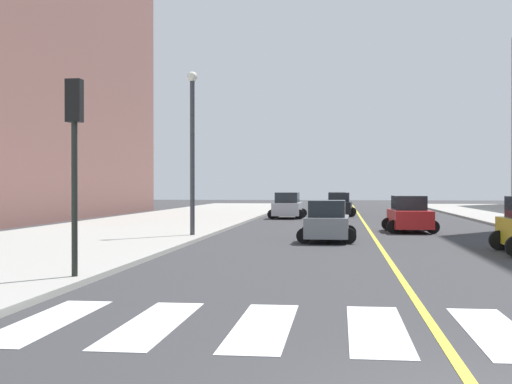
{
  "coord_description": "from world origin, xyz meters",
  "views": [
    {
      "loc": [
        -1.47,
        -7.12,
        2.24
      ],
      "look_at": [
        -5.61,
        27.23,
        1.97
      ],
      "focal_mm": 49.22,
      "sensor_mm": 36.0,
      "label": 1
    }
  ],
  "objects": [
    {
      "name": "sidewalk_kerb_west",
      "position": [
        -12.2,
        20.0,
        0.07
      ],
      "size": [
        10.0,
        120.0,
        0.15
      ],
      "primitive_type": "cube",
      "color": "#9E9B93",
      "rests_on": "ground"
    },
    {
      "name": "crosswalk_paint",
      "position": [
        0.0,
        4.0,
        0.01
      ],
      "size": [
        13.5,
        4.0,
        0.01
      ],
      "color": "silver",
      "rests_on": "ground"
    },
    {
      "name": "lane_divider_paint",
      "position": [
        0.0,
        40.0,
        0.01
      ],
      "size": [
        0.16,
        80.0,
        0.01
      ],
      "primitive_type": "cube",
      "color": "yellow",
      "rests_on": "ground"
    },
    {
      "name": "car_silver_nearest",
      "position": [
        -5.16,
        42.14,
        0.86
      ],
      "size": [
        2.62,
        4.14,
        1.83
      ],
      "rotation": [
        0.0,
        0.0,
        -0.02
      ],
      "color": "#B7B7BC",
      "rests_on": "ground"
    },
    {
      "name": "car_black_second",
      "position": [
        -1.53,
        46.05,
        0.84
      ],
      "size": [
        2.62,
        4.08,
        1.79
      ],
      "rotation": [
        0.0,
        0.0,
        -0.04
      ],
      "color": "black",
      "rests_on": "ground"
    },
    {
      "name": "car_green_fourth",
      "position": [
        -1.73,
        57.99,
        0.81
      ],
      "size": [
        2.45,
        3.9,
        1.73
      ],
      "rotation": [
        0.0,
        0.0,
        -0.01
      ],
      "color": "#236B42",
      "rests_on": "ground"
    },
    {
      "name": "car_red_fifth",
      "position": [
        1.92,
        28.13,
        0.83
      ],
      "size": [
        2.6,
        4.06,
        1.78
      ],
      "rotation": [
        0.0,
        0.0,
        3.18
      ],
      "color": "red",
      "rests_on": "ground"
    },
    {
      "name": "car_gray_sixth",
      "position": [
        -1.99,
        21.54,
        0.79
      ],
      "size": [
        2.4,
        3.8,
        1.68
      ],
      "rotation": [
        0.0,
        0.0,
        -0.02
      ],
      "color": "slate",
      "rests_on": "ground"
    },
    {
      "name": "traffic_light_far_corner",
      "position": [
        -7.61,
        8.57,
        3.38
      ],
      "size": [
        0.36,
        0.41,
        4.58
      ],
      "color": "black",
      "rests_on": "sidewalk_kerb_west"
    },
    {
      "name": "street_lamp",
      "position": [
        -7.82,
        22.62,
        4.34
      ],
      "size": [
        0.44,
        0.44,
        7.06
      ],
      "color": "#38383D",
      "rests_on": "sidewalk_kerb_west"
    }
  ]
}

